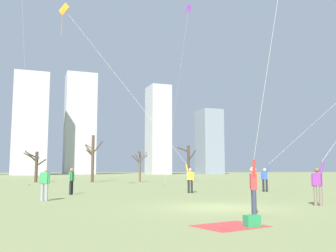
{
  "coord_description": "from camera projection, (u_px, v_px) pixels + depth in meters",
  "views": [
    {
      "loc": [
        -7.33,
        -13.94,
        1.52
      ],
      "look_at": [
        0.0,
        6.0,
        3.98
      ],
      "focal_mm": 40.53,
      "sensor_mm": 36.0,
      "label": 1
    }
  ],
  "objects": [
    {
      "name": "ground_plane",
      "position": [
        219.0,
        207.0,
        15.34
      ],
      "size": [
        400.0,
        400.0,
        0.0
      ],
      "primitive_type": "plane",
      "color": "#848E56"
    },
    {
      "name": "kite_flyer_foreground_left_orange",
      "position": [
        161.0,
        139.0,
        25.94
      ],
      "size": [
        8.49,
        6.97,
        14.64
      ],
      "color": "black",
      "rests_on": "ground"
    },
    {
      "name": "kite_flyer_foreground_right_green",
      "position": [
        290.0,
        153.0,
        26.72
      ],
      "size": [
        13.74,
        3.54,
        13.49
      ],
      "color": "black",
      "rests_on": "ground"
    },
    {
      "name": "kite_flyer_midfield_left_yellow",
      "position": [
        273.0,
        56.0,
        11.72
      ],
      "size": [
        1.14,
        7.71,
        20.3
      ],
      "color": "#33384C",
      "rests_on": "ground"
    },
    {
      "name": "bystander_far_off_by_trees",
      "position": [
        71.0,
        180.0,
        23.35
      ],
      "size": [
        0.35,
        0.44,
        1.62
      ],
      "color": "black",
      "rests_on": "ground"
    },
    {
      "name": "bystander_strolling_midfield",
      "position": [
        45.0,
        182.0,
        18.63
      ],
      "size": [
        0.47,
        0.32,
        1.62
      ],
      "color": "gray",
      "rests_on": "ground"
    },
    {
      "name": "distant_kite_high_overhead_purple",
      "position": [
        186.0,
        31.0,
        35.87
      ],
      "size": [
        1.66,
        3.13,
        17.12
      ],
      "color": "purple",
      "rests_on": "ground"
    },
    {
      "name": "picnic_spot",
      "position": [
        242.0,
        223.0,
        10.17
      ],
      "size": [
        2.08,
        1.79,
        0.31
      ],
      "color": "#CC3838",
      "rests_on": "ground"
    },
    {
      "name": "bare_tree_left_of_center",
      "position": [
        36.0,
        165.0,
        46.33
      ],
      "size": [
        2.71,
        1.59,
        3.89
      ],
      "color": "#423326",
      "rests_on": "ground"
    },
    {
      "name": "bare_tree_leftmost",
      "position": [
        188.0,
        161.0,
        52.19
      ],
      "size": [
        2.07,
        2.6,
        4.87
      ],
      "color": "#423326",
      "rests_on": "ground"
    },
    {
      "name": "bare_tree_far_right_edge",
      "position": [
        93.0,
        157.0,
        46.54
      ],
      "size": [
        1.88,
        2.46,
        5.76
      ],
      "color": "#4C3828",
      "rests_on": "ground"
    },
    {
      "name": "bare_tree_center",
      "position": [
        140.0,
        165.0,
        47.9
      ],
      "size": [
        2.1,
        1.32,
        3.91
      ],
      "color": "brown",
      "rests_on": "ground"
    },
    {
      "name": "skyline_tall_tower",
      "position": [
        158.0,
        130.0,
        130.67
      ],
      "size": [
        6.93,
        8.85,
        30.43
      ],
      "color": "#B2B2B7",
      "rests_on": "ground"
    },
    {
      "name": "skyline_slender_spire",
      "position": [
        80.0,
        124.0,
        130.2
      ],
      "size": [
        10.2,
        8.57,
        34.53
      ],
      "color": "#B2B2B7",
      "rests_on": "ground"
    },
    {
      "name": "skyline_mid_tower_left",
      "position": [
        209.0,
        142.0,
        136.41
      ],
      "size": [
        7.46,
        8.91,
        23.04
      ],
      "color": "gray",
      "rests_on": "ground"
    },
    {
      "name": "skyline_mid_tower_right",
      "position": [
        30.0,
        124.0,
        111.86
      ],
      "size": [
        9.8,
        9.27,
        30.03
      ],
      "color": "#B2B2B7",
      "rests_on": "ground"
    }
  ]
}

